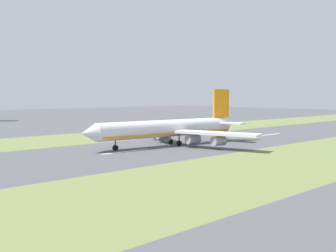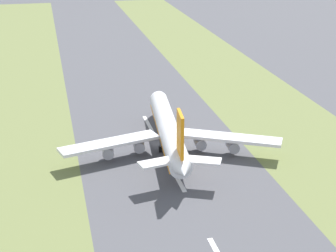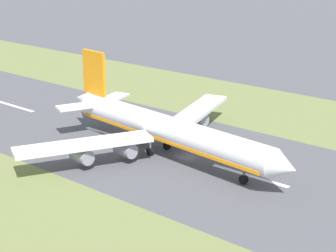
% 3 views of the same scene
% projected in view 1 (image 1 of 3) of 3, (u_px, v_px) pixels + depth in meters
% --- Properties ---
extents(ground_plane, '(800.00, 800.00, 0.00)m').
position_uv_depth(ground_plane, '(164.00, 147.00, 136.02)').
color(ground_plane, '#4C4C51').
extents(grass_median_west, '(40.00, 600.00, 0.01)m').
position_uv_depth(grass_median_west, '(278.00, 164.00, 102.83)').
color(grass_median_west, olive).
rests_on(grass_median_west, ground).
extents(grass_median_east, '(40.00, 600.00, 0.01)m').
position_uv_depth(grass_median_east, '(95.00, 137.00, 169.22)').
color(grass_median_east, olive).
rests_on(grass_median_east, ground).
extents(centreline_dash_near, '(1.20, 18.00, 0.01)m').
position_uv_depth(centreline_dash_near, '(268.00, 135.00, 178.81)').
color(centreline_dash_near, silver).
rests_on(centreline_dash_near, ground).
extents(centreline_dash_mid, '(1.20, 18.00, 0.01)m').
position_uv_depth(centreline_dash_mid, '(210.00, 142.00, 151.98)').
color(centreline_dash_mid, silver).
rests_on(centreline_dash_mid, ground).
extents(centreline_dash_far, '(1.20, 18.00, 0.01)m').
position_uv_depth(centreline_dash_far, '(126.00, 151.00, 125.15)').
color(centreline_dash_far, silver).
rests_on(centreline_dash_far, ground).
extents(airplane_main_jet, '(63.81, 67.21, 20.20)m').
position_uv_depth(airplane_main_jet, '(172.00, 128.00, 140.73)').
color(airplane_main_jet, white).
rests_on(airplane_main_jet, ground).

